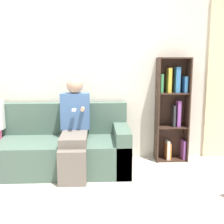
{
  "coord_description": "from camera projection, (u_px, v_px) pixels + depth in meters",
  "views": [
    {
      "loc": [
        0.51,
        -3.1,
        1.41
      ],
      "look_at": [
        0.69,
        0.56,
        0.76
      ],
      "focal_mm": 45.0,
      "sensor_mm": 36.0,
      "label": 1
    }
  ],
  "objects": [
    {
      "name": "back_wall",
      "position": [
        62.0,
        72.0,
        3.99
      ],
      "size": [
        10.0,
        0.06,
        2.55
      ],
      "color": "silver",
      "rests_on": "ground_plane"
    },
    {
      "name": "adult_seated",
      "position": [
        74.0,
        125.0,
        3.59
      ],
      "size": [
        0.39,
        0.81,
        1.22
      ],
      "color": "#70665B",
      "rests_on": "ground_plane"
    },
    {
      "name": "bookshelf",
      "position": [
        172.0,
        110.0,
        4.03
      ],
      "size": [
        0.45,
        0.25,
        1.48
      ],
      "color": "#3D281E",
      "rests_on": "ground_plane"
    },
    {
      "name": "couch",
      "position": [
        46.0,
        149.0,
        3.72
      ],
      "size": [
        2.18,
        0.84,
        0.86
      ],
      "color": "#4C6656",
      "rests_on": "ground_plane"
    },
    {
      "name": "ground_plane",
      "position": [
        55.0,
        185.0,
        3.27
      ],
      "size": [
        14.0,
        14.0,
        0.0
      ],
      "primitive_type": "plane",
      "color": "#BCB2A8"
    }
  ]
}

